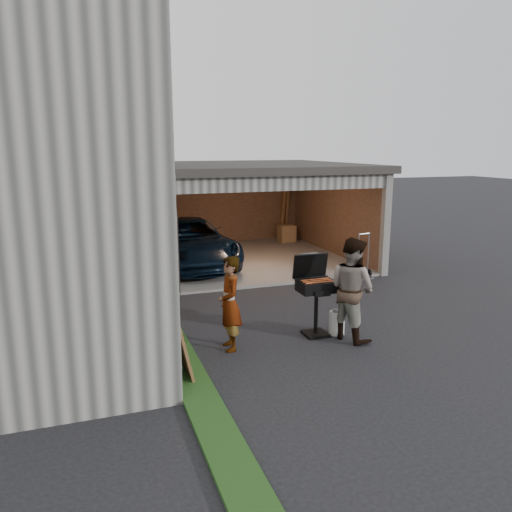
# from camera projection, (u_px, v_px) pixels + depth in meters

# --- Properties ---
(ground) EXTENTS (80.00, 80.00, 0.00)m
(ground) POSITION_uv_depth(u_px,v_px,m) (306.00, 341.00, 8.87)
(ground) COLOR black
(ground) RESTS_ON ground
(groundcover_strip) EXTENTS (0.50, 8.00, 0.06)m
(groundcover_strip) POSITION_uv_depth(u_px,v_px,m) (193.00, 383.00, 7.22)
(groundcover_strip) COLOR #193814
(groundcover_strip) RESTS_ON ground
(garage) EXTENTS (6.80, 6.30, 2.90)m
(garage) POSITION_uv_depth(u_px,v_px,m) (235.00, 198.00, 14.98)
(garage) COLOR #605E59
(garage) RESTS_ON ground
(minivan) EXTENTS (2.37, 4.79, 1.31)m
(minivan) POSITION_uv_depth(u_px,v_px,m) (188.00, 244.00, 14.21)
(minivan) COLOR black
(minivan) RESTS_ON ground
(woman) EXTENTS (0.41, 0.60, 1.61)m
(woman) POSITION_uv_depth(u_px,v_px,m) (230.00, 304.00, 8.36)
(woman) COLOR silver
(woman) RESTS_ON ground
(man) EXTENTS (0.95, 1.08, 1.85)m
(man) POSITION_uv_depth(u_px,v_px,m) (352.00, 289.00, 8.80)
(man) COLOR #47311B
(man) RESTS_ON ground
(bbq_grill) EXTENTS (0.66, 0.58, 1.47)m
(bbq_grill) POSITION_uv_depth(u_px,v_px,m) (316.00, 289.00, 8.99)
(bbq_grill) COLOR black
(bbq_grill) RESTS_ON ground
(propane_tank) EXTENTS (0.36, 0.36, 0.43)m
(propane_tank) POSITION_uv_depth(u_px,v_px,m) (337.00, 323.00, 9.15)
(propane_tank) COLOR silver
(propane_tank) RESTS_ON ground
(plywood_panel) EXTENTS (0.24, 0.87, 0.96)m
(plywood_panel) POSITION_uv_depth(u_px,v_px,m) (181.00, 345.00, 7.46)
(plywood_panel) COLOR brown
(plywood_panel) RESTS_ON ground
(hand_truck) EXTENTS (0.51, 0.42, 1.20)m
(hand_truck) POSITION_uv_depth(u_px,v_px,m) (364.00, 269.00, 13.07)
(hand_truck) COLOR slate
(hand_truck) RESTS_ON ground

